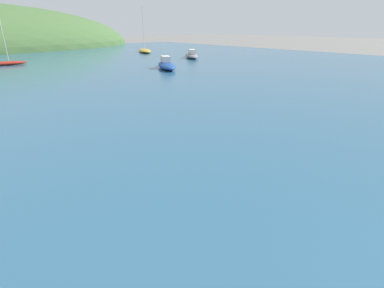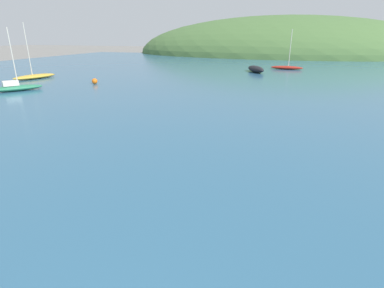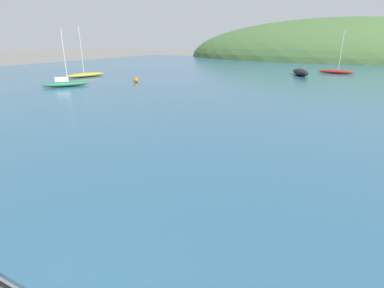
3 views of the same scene
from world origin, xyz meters
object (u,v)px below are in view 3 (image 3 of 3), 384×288
object	(u,v)px
boat_nearest_quay	(86,74)
boat_blue_hull	(301,72)
boat_green_fishing	(336,71)
boat_far_left	(65,83)
mooring_buoy	(136,80)

from	to	relation	value
boat_nearest_quay	boat_blue_hull	bearing A→B (deg)	30.70
boat_green_fishing	boat_far_left	bearing A→B (deg)	-131.61
boat_nearest_quay	boat_green_fishing	size ratio (longest dim) A/B	1.10
boat_nearest_quay	boat_far_left	distance (m)	6.50
boat_nearest_quay	boat_green_fishing	bearing A→B (deg)	34.59
boat_green_fishing	boat_far_left	xyz separation A→B (m)	(-18.08, -20.36, 0.04)
boat_green_fishing	mooring_buoy	size ratio (longest dim) A/B	9.82
boat_blue_hull	mooring_buoy	size ratio (longest dim) A/B	8.48
boat_nearest_quay	mooring_buoy	xyz separation A→B (m)	(7.00, -1.03, 0.00)
boat_far_left	boat_nearest_quay	bearing A→B (deg)	122.92
boat_blue_hull	mooring_buoy	distance (m)	16.67
boat_far_left	mooring_buoy	world-z (taller)	boat_far_left
boat_green_fishing	boat_blue_hull	bearing A→B (deg)	-128.33
boat_green_fishing	boat_far_left	distance (m)	27.23
mooring_buoy	boat_far_left	bearing A→B (deg)	-128.12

